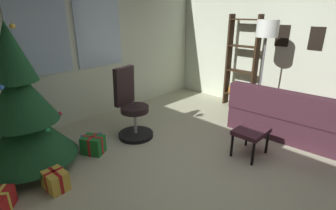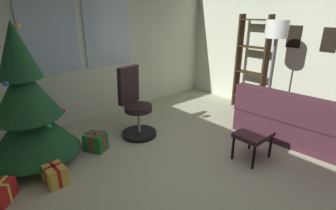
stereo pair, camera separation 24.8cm
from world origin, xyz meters
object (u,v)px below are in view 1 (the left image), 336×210
Objects in this scene: gift_box_green at (93,145)px; gift_box_blue at (92,143)px; office_chair at (132,110)px; bookshelf at (241,68)px; couch at (303,119)px; gift_box_gold at (55,180)px; floor_lamp at (266,36)px; footstool at (251,133)px; holiday_tree at (23,113)px.

gift_box_green is 0.15m from gift_box_blue.
bookshelf is at bearing -11.85° from office_chair.
couch is 3.73m from gift_box_gold.
couch reaches higher than gift_box_green.
bookshelf reaches higher than couch.
floor_lamp is (0.07, 0.81, 1.24)m from couch.
footstool is 2.94m from holiday_tree.
gift_box_gold is 3.95m from bookshelf.
holiday_tree reaches higher than couch.
gift_box_green is (0.74, -0.23, -0.64)m from holiday_tree.
office_chair reaches higher than footstool.
gift_box_gold is at bearing -87.53° from holiday_tree.
couch is 2.77m from office_chair.
bookshelf reaches higher than gift_box_blue.
footstool is 2.55m from gift_box_gold.
footstool is 1.78m from floor_lamp.
gift_box_green is at bearing 171.30° from bookshelf.
couch is 1.05× the size of bookshelf.
gift_box_blue is (-1.46, 1.75, -0.26)m from footstool.
footstool is 2.30m from gift_box_blue.
holiday_tree is at bearing 173.43° from gift_box_blue.
gift_box_gold is 0.17× the size of bookshelf.
bookshelf is (0.49, 1.44, 0.55)m from couch.
gift_box_green is 3.29m from bookshelf.
holiday_tree is 3.81m from floor_lamp.
couch is at bearing -32.20° from holiday_tree.
holiday_tree reaches higher than gift_box_blue.
gift_box_gold is at bearing 168.11° from floor_lamp.
office_chair is at bearing -9.14° from gift_box_blue.
couch is 3.31m from gift_box_green.
gift_box_gold is (-0.71, -0.38, -0.01)m from gift_box_green.
couch is at bearing -24.44° from gift_box_gold.
gift_box_blue is at bearing 129.81° from footstool.
office_chair is at bearing 150.55° from floor_lamp.
couch is 1.62m from bookshelf.
footstool is 2.23m from gift_box_green.
couch is at bearing -45.01° from office_chair.
couch is 1.74× the size of office_chair.
bookshelf is at bearing -11.26° from gift_box_blue.
gift_box_gold is 0.18× the size of floor_lamp.
floor_lamp reaches higher than gift_box_gold.
holiday_tree reaches higher than bookshelf.
footstool is at bearing 165.15° from couch.
gift_box_blue is 0.24× the size of floor_lamp.
bookshelf reaches higher than floor_lamp.
couch is 6.12× the size of gift_box_gold.
bookshelf is (3.17, -0.49, 0.71)m from gift_box_green.
holiday_tree is 1.00m from gift_box_green.
floor_lamp is at bearing -24.85° from gift_box_blue.
office_chair reaches higher than gift_box_gold.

